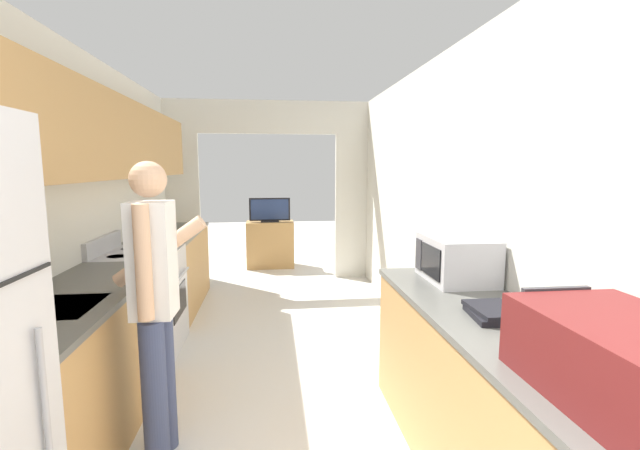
{
  "coord_description": "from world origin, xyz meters",
  "views": [
    {
      "loc": [
        0.03,
        -0.48,
        1.6
      ],
      "look_at": [
        0.5,
        3.61,
        1.04
      ],
      "focal_mm": 24.0,
      "sensor_mm": 36.0,
      "label": 1
    }
  ],
  "objects": [
    {
      "name": "suitcase",
      "position": [
        1.1,
        0.64,
        1.01
      ],
      "size": [
        0.45,
        0.67,
        0.27
      ],
      "color": "#5B1919",
      "rests_on": "counter_right"
    },
    {
      "name": "book_stack",
      "position": [
        1.09,
        1.38,
        0.91
      ],
      "size": [
        0.27,
        0.29,
        0.05
      ],
      "color": "black",
      "rests_on": "counter_right"
    },
    {
      "name": "tv_cabinet",
      "position": [
        0.01,
        6.32,
        0.37
      ],
      "size": [
        0.74,
        0.42,
        0.74
      ],
      "color": "#B2844C",
      "rests_on": "ground_plane"
    },
    {
      "name": "counter_right",
      "position": [
        1.1,
        1.29,
        0.44
      ],
      "size": [
        0.62,
        2.27,
        0.88
      ],
      "color": "#B2844C",
      "rests_on": "ground_plane"
    },
    {
      "name": "wall_right",
      "position": [
        1.43,
        2.17,
        1.25
      ],
      "size": [
        0.06,
        7.93,
        2.5
      ],
      "color": "silver",
      "rests_on": "ground_plane"
    },
    {
      "name": "television",
      "position": [
        0.01,
        6.28,
        0.92
      ],
      "size": [
        0.64,
        0.16,
        0.38
      ],
      "color": "black",
      "rests_on": "tv_cabinet"
    },
    {
      "name": "person",
      "position": [
        -0.59,
        1.8,
        0.87
      ],
      "size": [
        0.52,
        0.38,
        1.63
      ],
      "rotation": [
        0.0,
        0.0,
        1.55
      ],
      "color": "#384266",
      "rests_on": "ground_plane"
    },
    {
      "name": "microwave",
      "position": [
        1.19,
        2.06,
        1.02
      ],
      "size": [
        0.38,
        0.49,
        0.28
      ],
      "color": "#B7B7BC",
      "rests_on": "counter_right"
    },
    {
      "name": "counter_left",
      "position": [
        -1.1,
        3.1,
        0.44
      ],
      "size": [
        0.62,
        4.14,
        0.88
      ],
      "color": "#B2844C",
      "rests_on": "ground_plane"
    },
    {
      "name": "wall_left",
      "position": [
        -1.35,
        2.56,
        1.49
      ],
      "size": [
        0.38,
        7.93,
        2.5
      ],
      "color": "silver",
      "rests_on": "ground_plane"
    },
    {
      "name": "range_oven",
      "position": [
        -1.09,
        3.24,
        0.45
      ],
      "size": [
        0.66,
        0.75,
        1.02
      ],
      "color": "#B7B7BC",
      "rests_on": "ground_plane"
    },
    {
      "name": "wall_far_with_doorway",
      "position": [
        0.0,
        5.56,
        1.46
      ],
      "size": [
        3.2,
        0.06,
        2.5
      ],
      "color": "silver",
      "rests_on": "ground_plane"
    }
  ]
}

